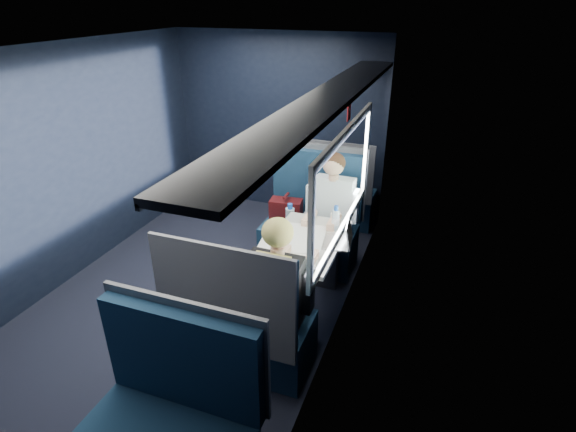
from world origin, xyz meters
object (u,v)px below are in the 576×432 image
(bottle_small, at_px, (336,219))
(cup, at_px, (334,217))
(table, at_px, (302,247))
(man, at_px, (330,211))
(seat_bay_far, at_px, (242,326))
(seat_row_back, at_px, (175,424))
(seat_bay_near, at_px, (310,225))
(laptop, at_px, (342,238))
(woman, at_px, (281,286))
(seat_row_front, at_px, (333,195))

(bottle_small, height_order, cup, bottle_small)
(table, relative_size, man, 0.76)
(table, height_order, cup, cup)
(seat_bay_far, bearing_deg, seat_row_back, -90.00)
(seat_bay_far, xyz_separation_m, seat_row_back, (0.00, -0.92, -0.00))
(table, distance_m, seat_row_back, 1.82)
(seat_bay_near, height_order, seat_row_back, seat_bay_near)
(seat_bay_far, distance_m, laptop, 1.13)
(seat_bay_far, xyz_separation_m, man, (0.25, 1.57, 0.30))
(woman, relative_size, laptop, 4.12)
(seat_row_front, height_order, man, man)
(seat_row_front, xyz_separation_m, seat_row_back, (0.00, -3.59, 0.00))
(seat_row_back, distance_m, laptop, 1.96)
(seat_bay_near, distance_m, bottle_small, 0.84)
(man, xyz_separation_m, bottle_small, (0.16, -0.41, 0.13))
(seat_row_back, bearing_deg, laptop, 73.99)
(seat_row_back, distance_m, cup, 2.29)
(seat_bay_far, height_order, cup, seat_bay_far)
(seat_bay_near, bearing_deg, table, -77.35)
(man, distance_m, woman, 1.41)
(man, bearing_deg, cup, -68.33)
(seat_bay_near, distance_m, cup, 0.67)
(table, relative_size, cup, 11.59)
(seat_row_back, distance_m, woman, 1.16)
(seat_bay_near, relative_size, cup, 14.60)
(seat_bay_far, bearing_deg, laptop, 60.17)
(seat_bay_far, distance_m, bottle_small, 1.30)
(seat_row_front, bearing_deg, cup, -75.42)
(seat_bay_far, height_order, woman, woman)
(table, height_order, seat_bay_near, seat_bay_near)
(cup, bearing_deg, laptop, -65.69)
(seat_row_front, bearing_deg, laptop, -73.14)
(woman, xyz_separation_m, cup, (0.10, 1.15, 0.05))
(table, distance_m, man, 0.70)
(table, distance_m, woman, 0.71)
(seat_row_front, height_order, woman, woman)
(woman, bearing_deg, seat_bay_near, 99.46)
(seat_row_back, bearing_deg, seat_bay_near, 90.29)
(seat_bay_far, bearing_deg, woman, 33.82)
(seat_bay_near, height_order, seat_row_front, seat_bay_near)
(laptop, height_order, cup, laptop)
(table, height_order, seat_row_back, seat_row_back)
(woman, relative_size, bottle_small, 5.53)
(seat_bay_far, relative_size, bottle_small, 5.27)
(table, bearing_deg, seat_bay_far, -101.78)
(woman, height_order, bottle_small, woman)
(table, distance_m, bottle_small, 0.41)
(laptop, relative_size, cup, 3.72)
(cup, bearing_deg, man, 111.67)
(seat_bay_near, xyz_separation_m, seat_row_back, (0.01, -2.67, -0.01))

